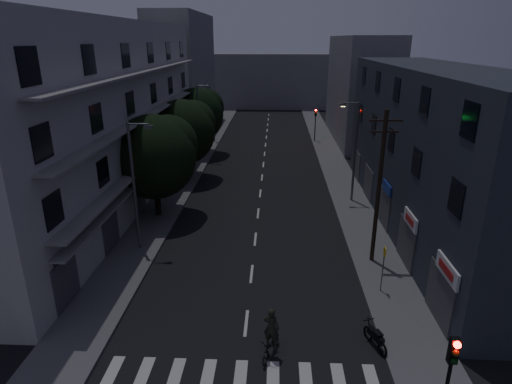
# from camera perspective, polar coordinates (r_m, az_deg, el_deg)

# --- Properties ---
(ground) EXTENTS (160.00, 160.00, 0.00)m
(ground) POSITION_cam_1_polar(r_m,az_deg,el_deg) (41.87, 0.82, 2.16)
(ground) COLOR black
(ground) RESTS_ON ground
(sidewalk_left) EXTENTS (3.00, 90.00, 0.15)m
(sidewalk_left) POSITION_cam_1_polar(r_m,az_deg,el_deg) (42.73, -9.29, 2.37)
(sidewalk_left) COLOR #565659
(sidewalk_left) RESTS_ON ground
(sidewalk_right) EXTENTS (3.00, 90.00, 0.15)m
(sidewalk_right) POSITION_cam_1_polar(r_m,az_deg,el_deg) (42.29, 11.04, 2.07)
(sidewalk_right) COLOR #565659
(sidewalk_right) RESTS_ON ground
(lane_markings) EXTENTS (0.15, 60.50, 0.01)m
(lane_markings) POSITION_cam_1_polar(r_m,az_deg,el_deg) (47.86, 1.07, 4.43)
(lane_markings) COLOR beige
(lane_markings) RESTS_ON ground
(building_left) EXTENTS (7.00, 36.00, 14.00)m
(building_left) POSITION_cam_1_polar(r_m,az_deg,el_deg) (35.90, -19.28, 9.58)
(building_left) COLOR #B3B2AD
(building_left) RESTS_ON ground
(building_right) EXTENTS (6.19, 28.00, 11.00)m
(building_right) POSITION_cam_1_polar(r_m,az_deg,el_deg) (31.64, 22.52, 5.14)
(building_right) COLOR #282D36
(building_right) RESTS_ON ground
(building_far_left) EXTENTS (6.00, 20.00, 16.00)m
(building_far_left) POSITION_cam_1_polar(r_m,az_deg,el_deg) (64.43, -9.56, 15.37)
(building_far_left) COLOR slate
(building_far_left) RESTS_ON ground
(building_far_right) EXTENTS (6.00, 20.00, 13.00)m
(building_far_right) POSITION_cam_1_polar(r_m,az_deg,el_deg) (58.22, 13.65, 13.16)
(building_far_right) COLOR slate
(building_far_right) RESTS_ON ground
(building_far_end) EXTENTS (24.00, 8.00, 10.00)m
(building_far_end) POSITION_cam_1_polar(r_m,az_deg,el_deg) (85.24, 1.87, 14.62)
(building_far_end) COLOR slate
(building_far_end) RESTS_ON ground
(tree_near) EXTENTS (6.12, 6.12, 7.55)m
(tree_near) POSITION_cam_1_polar(r_m,az_deg,el_deg) (31.75, -13.35, 5.01)
(tree_near) COLOR black
(tree_near) RESTS_ON sidewalk_left
(tree_mid) EXTENTS (6.01, 6.01, 7.39)m
(tree_mid) POSITION_cam_1_polar(r_m,az_deg,el_deg) (40.34, -9.71, 8.20)
(tree_mid) COLOR black
(tree_mid) RESTS_ON sidewalk_left
(tree_far) EXTENTS (6.02, 6.02, 7.45)m
(tree_far) POSITION_cam_1_polar(r_m,az_deg,el_deg) (49.22, -7.84, 10.42)
(tree_far) COLOR black
(tree_far) RESTS_ON sidewalk_left
(traffic_signal_near) EXTENTS (0.28, 0.37, 4.10)m
(traffic_signal_near) POSITION_cam_1_polar(r_m,az_deg,el_deg) (15.42, 24.50, -20.77)
(traffic_signal_near) COLOR black
(traffic_signal_near) RESTS_ON sidewalk_right
(traffic_signal_far_right) EXTENTS (0.28, 0.37, 4.10)m
(traffic_signal_far_right) POSITION_cam_1_polar(r_m,az_deg,el_deg) (55.89, 7.94, 9.74)
(traffic_signal_far_right) COLOR black
(traffic_signal_far_right) RESTS_ON sidewalk_right
(traffic_signal_far_left) EXTENTS (0.28, 0.37, 4.10)m
(traffic_signal_far_left) POSITION_cam_1_polar(r_m,az_deg,el_deg) (55.22, -5.66, 9.71)
(traffic_signal_far_left) COLOR black
(traffic_signal_far_left) RESTS_ON sidewalk_left
(street_lamp_left_near) EXTENTS (1.51, 0.25, 8.00)m
(street_lamp_left_near) POSITION_cam_1_polar(r_m,az_deg,el_deg) (26.77, -15.79, 1.44)
(street_lamp_left_near) COLOR slate
(street_lamp_left_near) RESTS_ON sidewalk_left
(street_lamp_right) EXTENTS (1.51, 0.25, 8.00)m
(street_lamp_right) POSITION_cam_1_polar(r_m,az_deg,el_deg) (34.78, 12.95, 5.84)
(street_lamp_right) COLOR #515558
(street_lamp_right) RESTS_ON sidewalk_right
(street_lamp_left_far) EXTENTS (1.51, 0.25, 8.00)m
(street_lamp_left_far) POSITION_cam_1_polar(r_m,az_deg,el_deg) (46.80, -7.54, 9.68)
(street_lamp_left_far) COLOR slate
(street_lamp_left_far) RESTS_ON sidewalk_left
(utility_pole) EXTENTS (1.80, 0.24, 9.00)m
(utility_pole) POSITION_cam_1_polar(r_m,az_deg,el_deg) (25.09, 16.10, 0.83)
(utility_pole) COLOR black
(utility_pole) RESTS_ON sidewalk_right
(bus_stop_sign) EXTENTS (0.06, 0.35, 2.52)m
(bus_stop_sign) POSITION_cam_1_polar(r_m,az_deg,el_deg) (23.21, 16.66, -8.85)
(bus_stop_sign) COLOR #595B60
(bus_stop_sign) RESTS_ON sidewalk_right
(motorcycle) EXTENTS (0.83, 1.70, 1.14)m
(motorcycle) POSITION_cam_1_polar(r_m,az_deg,el_deg) (20.25, 15.62, -18.24)
(motorcycle) COLOR black
(motorcycle) RESTS_ON ground
(cyclist) EXTENTS (1.22, 1.96, 2.34)m
(cyclist) POSITION_cam_1_polar(r_m,az_deg,el_deg) (18.96, 2.04, -19.09)
(cyclist) COLOR black
(cyclist) RESTS_ON ground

